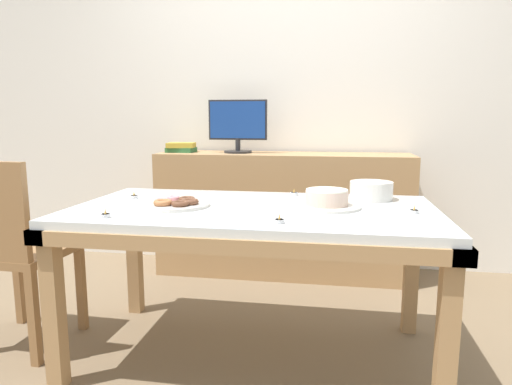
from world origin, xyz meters
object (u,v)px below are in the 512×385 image
object	(u,v)px
computer_monitor	(238,126)
pastry_platter	(175,203)
plate_stack	(371,191)
cake_chocolate_round	(327,200)
tealight_right_edge	(279,221)
book_stack	(181,147)
tealight_centre	(414,211)
chair	(10,246)
tealight_near_cakes	(294,193)
tealight_left_edge	(134,196)
tealight_near_front	(106,215)

from	to	relation	value
computer_monitor	pastry_platter	size ratio (longest dim) A/B	1.34
computer_monitor	pastry_platter	world-z (taller)	computer_monitor
pastry_platter	plate_stack	size ratio (longest dim) A/B	1.51
cake_chocolate_round	tealight_right_edge	world-z (taller)	cake_chocolate_round
book_stack	pastry_platter	world-z (taller)	book_stack
plate_stack	tealight_centre	bearing A→B (deg)	-64.63
book_stack	tealight_right_edge	xyz separation A→B (m)	(0.91, -1.54, -0.18)
computer_monitor	plate_stack	bearing A→B (deg)	-47.00
chair	tealight_near_cakes	xyz separation A→B (m)	(1.31, 0.48, 0.21)
tealight_left_edge	tealight_centre	size ratio (longest dim) A/B	1.00
chair	plate_stack	size ratio (longest dim) A/B	4.48
pastry_platter	plate_stack	world-z (taller)	plate_stack
pastry_platter	plate_stack	distance (m)	0.96
plate_stack	tealight_centre	size ratio (longest dim) A/B	5.25
tealight_near_cakes	computer_monitor	bearing A→B (deg)	118.97
tealight_near_front	tealight_centre	bearing A→B (deg)	13.24
cake_chocolate_round	tealight_near_front	size ratio (longest dim) A/B	7.76
tealight_left_edge	chair	bearing A→B (deg)	-154.37
computer_monitor	cake_chocolate_round	xyz separation A→B (m)	(0.66, -1.18, -0.31)
chair	pastry_platter	world-z (taller)	chair
computer_monitor	tealight_near_front	distance (m)	1.60
book_stack	tealight_near_front	xyz separation A→B (m)	(0.21, -1.55, -0.18)
chair	book_stack	size ratio (longest dim) A/B	4.33
chair	tealight_centre	bearing A→B (deg)	2.99
pastry_platter	book_stack	bearing A→B (deg)	107.58
book_stack	pastry_platter	distance (m)	1.35
plate_stack	tealight_centre	distance (m)	0.36
chair	tealight_centre	size ratio (longest dim) A/B	23.50
chair	tealight_near_front	distance (m)	0.67
chair	cake_chocolate_round	distance (m)	1.52
plate_stack	tealight_near_cakes	bearing A→B (deg)	171.19
computer_monitor	cake_chocolate_round	world-z (taller)	computer_monitor
chair	computer_monitor	bearing A→B (deg)	58.62
computer_monitor	cake_chocolate_round	bearing A→B (deg)	-60.89
tealight_left_edge	cake_chocolate_round	bearing A→B (deg)	-4.67
book_stack	tealight_left_edge	xyz separation A→B (m)	(0.13, -1.11, -0.18)
chair	tealight_right_edge	bearing A→B (deg)	-7.75
tealight_right_edge	tealight_near_front	bearing A→B (deg)	-178.54
cake_chocolate_round	pastry_platter	world-z (taller)	cake_chocolate_round
tealight_right_edge	tealight_near_cakes	size ratio (longest dim) A/B	1.00
book_stack	tealight_centre	distance (m)	1.93
book_stack	cake_chocolate_round	distance (m)	1.62
tealight_near_cakes	tealight_centre	bearing A→B (deg)	-35.34
computer_monitor	tealight_left_edge	xyz separation A→B (m)	(-0.30, -1.10, -0.33)
cake_chocolate_round	plate_stack	xyz separation A→B (m)	(0.21, 0.25, 0.01)
tealight_left_edge	tealight_near_front	world-z (taller)	same
book_stack	tealight_centre	size ratio (longest dim) A/B	5.43
chair	pastry_platter	bearing A→B (deg)	5.90
cake_chocolate_round	tealight_centre	world-z (taller)	cake_chocolate_round
tealight_right_edge	tealight_near_cakes	distance (m)	0.66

